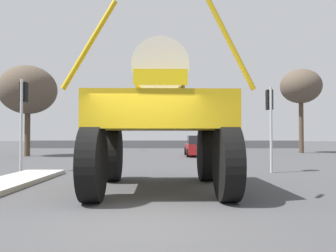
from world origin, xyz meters
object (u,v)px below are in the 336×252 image
(traffic_signal_far_left, at_px, (118,120))
(oversize_sprayer, at_px, (160,117))
(traffic_signal_near_right, at_px, (270,110))
(bare_tree_left, at_px, (28,90))
(sedan_ahead, at_px, (198,146))
(traffic_signal_near_left, at_px, (23,105))
(bare_tree_right, at_px, (301,87))

(traffic_signal_far_left, bearing_deg, oversize_sprayer, -78.24)
(traffic_signal_near_right, height_order, traffic_signal_far_left, traffic_signal_far_left)
(oversize_sprayer, distance_m, bare_tree_left, 18.61)
(sedan_ahead, bearing_deg, oversize_sprayer, 170.70)
(traffic_signal_near_right, xyz_separation_m, bare_tree_left, (-14.73, 10.75, 2.28))
(traffic_signal_near_left, xyz_separation_m, traffic_signal_far_left, (1.27, 17.86, 0.12))
(traffic_signal_near_right, relative_size, bare_tree_left, 0.53)
(traffic_signal_far_left, height_order, bare_tree_left, bare_tree_left)
(oversize_sprayer, bearing_deg, traffic_signal_near_right, -46.65)
(traffic_signal_far_left, bearing_deg, bare_tree_left, -128.23)
(oversize_sprayer, height_order, traffic_signal_near_left, oversize_sprayer)
(bare_tree_left, relative_size, bare_tree_right, 0.92)
(traffic_signal_near_left, xyz_separation_m, bare_tree_right, (17.62, 15.35, 2.90))
(bare_tree_right, bearing_deg, traffic_signal_near_right, -115.17)
(traffic_signal_near_right, distance_m, traffic_signal_far_left, 20.06)
(sedan_ahead, relative_size, traffic_signal_near_left, 1.05)
(traffic_signal_near_left, height_order, traffic_signal_near_right, traffic_signal_near_left)
(traffic_signal_near_right, bearing_deg, bare_tree_right, 64.83)
(traffic_signal_far_left, xyz_separation_m, bare_tree_right, (16.35, -2.51, 2.79))
(oversize_sprayer, bearing_deg, traffic_signal_far_left, 9.90)
(bare_tree_left, bearing_deg, traffic_signal_far_left, 51.77)
(bare_tree_left, xyz_separation_m, bare_tree_right, (21.94, 4.59, 0.87))
(sedan_ahead, relative_size, traffic_signal_far_left, 1.01)
(traffic_signal_near_left, relative_size, traffic_signal_far_left, 0.96)
(sedan_ahead, height_order, bare_tree_right, bare_tree_right)
(sedan_ahead, height_order, bare_tree_left, bare_tree_left)
(sedan_ahead, bearing_deg, traffic_signal_near_right, -169.71)
(bare_tree_left, bearing_deg, traffic_signal_near_left, -68.10)
(bare_tree_right, bearing_deg, bare_tree_left, -168.19)
(oversize_sprayer, distance_m, traffic_signal_near_right, 6.39)
(traffic_signal_far_left, bearing_deg, bare_tree_right, -8.74)
(sedan_ahead, bearing_deg, bare_tree_right, -65.56)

